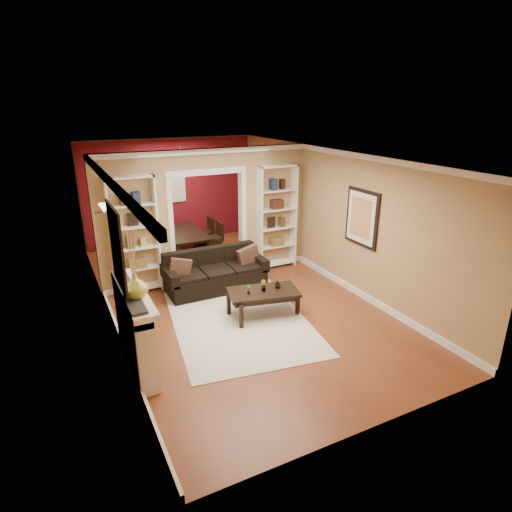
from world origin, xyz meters
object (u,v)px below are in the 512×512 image
fireplace (137,328)px  dining_table (186,243)px  bookshelf_right (276,218)px  coffee_table (263,303)px  bookshelf_left (134,236)px  sofa (215,271)px

fireplace → dining_table: size_ratio=1.03×
fireplace → dining_table: 4.69m
bookshelf_right → coffee_table: bearing=-124.4°
coffee_table → fireplace: 2.38m
bookshelf_right → fireplace: size_ratio=1.35×
bookshelf_left → dining_table: bookshelf_left is taller
sofa → coffee_table: (0.35, -1.39, -0.17)m
sofa → bookshelf_left: 1.69m
fireplace → coffee_table: bearing=13.6°
bookshelf_left → fireplace: bookshelf_left is taller
dining_table → bookshelf_left: bearing=138.1°
sofa → coffee_table: sofa is taller
sofa → dining_table: sofa is taller
bookshelf_right → bookshelf_left: bearing=180.0°
fireplace → bookshelf_left: bearing=78.0°
bookshelf_left → bookshelf_right: same height
bookshelf_left → dining_table: bearing=48.1°
sofa → coffee_table: bearing=-75.9°
sofa → bookshelf_right: bearing=18.9°
coffee_table → fireplace: fireplace is taller
fireplace → dining_table: (2.05, 4.21, -0.29)m
bookshelf_left → fireplace: size_ratio=1.35×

